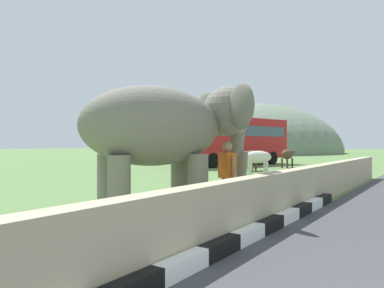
{
  "coord_description": "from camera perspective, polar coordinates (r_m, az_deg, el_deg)",
  "views": [
    {
      "loc": [
        -2.54,
        0.9,
        1.61
      ],
      "look_at": [
        3.89,
        5.38,
        1.6
      ],
      "focal_mm": 33.92,
      "sensor_mm": 36.0,
      "label": 1
    }
  ],
  "objects": [
    {
      "name": "person_handler",
      "position": [
        8.37,
        5.56,
        -4.62
      ],
      "size": [
        0.39,
        0.61,
        1.66
      ],
      "color": "navy",
      "rests_on": "ground_plane"
    },
    {
      "name": "cow_mid",
      "position": [
        19.6,
        10.2,
        -2.11
      ],
      "size": [
        1.64,
        1.62,
        1.23
      ],
      "color": "beige",
      "rests_on": "ground_plane"
    },
    {
      "name": "hill_east",
      "position": [
        63.54,
        9.78,
        -1.4
      ],
      "size": [
        35.71,
        28.57,
        16.82
      ],
      "color": "slate",
      "rests_on": "ground_plane"
    },
    {
      "name": "elephant",
      "position": [
        7.87,
        -3.72,
        2.43
      ],
      "size": [
        3.97,
        3.4,
        2.95
      ],
      "color": "slate",
      "rests_on": "ground_plane"
    },
    {
      "name": "bus_red",
      "position": [
        27.07,
        6.42,
        1.06
      ],
      "size": [
        10.35,
        4.98,
        3.5
      ],
      "color": "#B21E1E",
      "rests_on": "ground_plane"
    },
    {
      "name": "barrier_parapet",
      "position": [
        5.5,
        2.18,
        -11.55
      ],
      "size": [
        28.0,
        0.36,
        1.0
      ],
      "primitive_type": "cube",
      "color": "tan",
      "rests_on": "ground_plane"
    },
    {
      "name": "cow_near",
      "position": [
        21.59,
        9.28,
        -1.91
      ],
      "size": [
        1.93,
        0.88,
        1.23
      ],
      "color": "#473323",
      "rests_on": "ground_plane"
    },
    {
      "name": "cow_far",
      "position": [
        25.1,
        14.78,
        -1.64
      ],
      "size": [
        1.89,
        0.64,
        1.23
      ],
      "color": "#473323",
      "rests_on": "ground_plane"
    }
  ]
}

